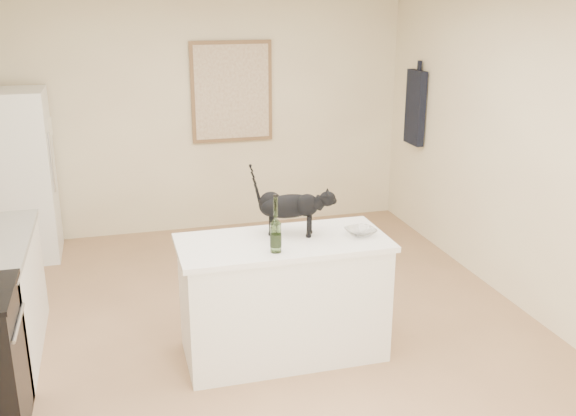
{
  "coord_description": "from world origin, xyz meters",
  "views": [
    {
      "loc": [
        -1.01,
        -4.38,
        2.54
      ],
      "look_at": [
        0.15,
        -0.15,
        1.12
      ],
      "focal_mm": 40.62,
      "sensor_mm": 36.0,
      "label": 1
    }
  ],
  "objects_px": {
    "black_cat": "(289,209)",
    "glass_bowl": "(361,232)",
    "fridge": "(17,176)",
    "wine_bottle": "(276,227)"
  },
  "relations": [
    {
      "from": "fridge",
      "to": "glass_bowl",
      "type": "relative_size",
      "value": 7.94
    },
    {
      "from": "fridge",
      "to": "glass_bowl",
      "type": "xyz_separation_m",
      "value": [
        2.61,
        -2.61,
        0.08
      ]
    },
    {
      "from": "black_cat",
      "to": "glass_bowl",
      "type": "bearing_deg",
      "value": 5.57
    },
    {
      "from": "fridge",
      "to": "glass_bowl",
      "type": "distance_m",
      "value": 3.69
    },
    {
      "from": "black_cat",
      "to": "fridge",
      "type": "bearing_deg",
      "value": 155.12
    },
    {
      "from": "black_cat",
      "to": "glass_bowl",
      "type": "xyz_separation_m",
      "value": [
        0.49,
        -0.16,
        -0.17
      ]
    },
    {
      "from": "glass_bowl",
      "to": "black_cat",
      "type": "bearing_deg",
      "value": 161.46
    },
    {
      "from": "black_cat",
      "to": "wine_bottle",
      "type": "relative_size",
      "value": 1.53
    },
    {
      "from": "fridge",
      "to": "wine_bottle",
      "type": "relative_size",
      "value": 4.77
    },
    {
      "from": "fridge",
      "to": "black_cat",
      "type": "relative_size",
      "value": 3.11
    }
  ]
}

